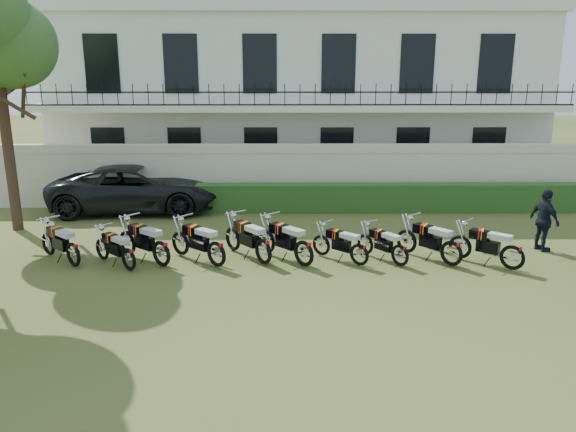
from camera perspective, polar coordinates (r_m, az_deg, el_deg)
name	(u,v)px	position (r m, az deg, el deg)	size (l,w,h in m)	color
ground	(309,289)	(13.09, 2.18, -7.39)	(100.00, 100.00, 0.00)	#3C491D
perimeter_wall	(300,175)	(20.46, 1.23, 4.17)	(30.00, 0.35, 2.30)	beige
hedge	(329,198)	(19.87, 4.17, 1.84)	(18.00, 0.60, 1.00)	#234719
building	(297,96)	(26.10, 0.90, 12.08)	(20.40, 9.60, 7.40)	silver
motorcycle_0	(73,249)	(15.27, -21.02, -3.11)	(1.54, 1.42, 1.09)	black
motorcycle_1	(128,254)	(14.57, -15.91, -3.71)	(1.41, 1.28, 0.99)	black
motorcycle_2	(161,247)	(14.62, -12.78, -3.13)	(1.69, 1.43, 1.15)	black
motorcycle_3	(216,248)	(14.36, -7.30, -3.24)	(1.65, 1.44, 1.14)	black
motorcycle_4	(263,245)	(14.43, -2.53, -3.00)	(1.38, 1.73, 1.15)	black
motorcycle_5	(304,247)	(14.27, 1.63, -3.19)	(1.53, 1.62, 1.16)	black
motorcycle_6	(360,249)	(14.48, 7.28, -3.38)	(1.41, 1.26, 0.98)	black
motorcycle_7	(400,250)	(14.61, 11.33, -3.41)	(1.17, 1.45, 0.97)	black
motorcycle_8	(452,247)	(14.91, 16.31, -3.07)	(1.43, 1.63, 1.13)	black
motorcycle_9	(513,252)	(15.12, 21.88, -3.37)	(1.59, 1.37, 1.09)	black
suv	(136,189)	(20.58, -15.15, 2.71)	(2.70, 5.86, 1.63)	black
officer_5	(544,220)	(17.01, 24.61, -0.41)	(1.02, 0.43, 1.74)	black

